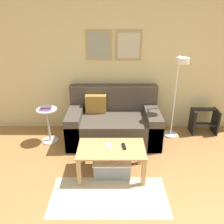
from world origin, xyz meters
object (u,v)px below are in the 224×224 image
Objects in this scene: couch at (113,123)px; storage_bin at (111,166)px; coffee_table at (111,153)px; floor_lamp at (177,88)px; side_table at (47,122)px; step_stool at (203,120)px; remote_control at (123,146)px; cell_phone at (108,146)px; book_stack at (45,108)px.

couch is 2.99× the size of storage_bin.
coffee_table reaches higher than storage_bin.
floor_lamp is 2.25m from side_table.
remote_control is at bearing -142.64° from step_stool.
coffee_table is at bearing -59.05° from cell_phone.
couch is 1.01m from storage_bin.
book_stack is (-1.10, 0.88, 0.51)m from storage_bin.
cell_phone is at bearing 130.16° from storage_bin.
storage_bin is 2.08m from step_stool.
remote_control is (0.17, 0.03, 0.09)m from coffee_table.
book_stack is at bearing -176.77° from side_table.
side_table is at bearing -177.60° from floor_lamp.
remote_control is at bearing -133.94° from floor_lamp.
book_stack is at bearing 141.18° from storage_bin.
couch reaches higher than coffee_table.
side_table is (-2.17, -0.09, -0.59)m from floor_lamp.
storage_bin is 1.50m from book_stack.
floor_lamp is (1.05, -0.02, 0.65)m from couch.
coffee_table is 4.75× the size of book_stack.
step_stool is at bearing 19.76° from floor_lamp.
couch is 0.99m from remote_control.
storage_bin is (0.01, 0.00, -0.22)m from coffee_table.
couch is 11.14× the size of cell_phone.
step_stool is at bearing 30.77° from cell_phone.
step_stool reaches higher than remote_control.
storage_bin is 2.70× the size of book_stack.
side_table is at bearing 140.88° from storage_bin.
book_stack is (-0.01, -0.00, 0.27)m from side_table.
remote_control is (-0.91, -0.95, -0.52)m from floor_lamp.
side_table is 1.52m from remote_control.
cell_phone is (-0.07, -0.94, 0.12)m from couch.
remote_control is at bearing -81.84° from couch.
storage_bin is at bearing -144.78° from step_stool.
side_table is at bearing 140.60° from coffee_table.
coffee_table is 0.11m from cell_phone.
coffee_table is 0.63× the size of floor_lamp.
coffee_table is 1.59m from floor_lamp.
book_stack is 0.42× the size of step_stool.
remote_control is 0.21m from cell_phone.
cell_phone is at bearing -38.23° from book_stack.
coffee_table is 1.40m from side_table.
storage_bin is 0.85× the size of side_table.
cell_phone is at bearing -140.66° from floor_lamp.
side_table is at bearing -173.58° from step_stool.
floor_lamp is at bearing 36.85° from cell_phone.
floor_lamp reaches higher than remote_control.
storage_bin is at bearing -38.82° from book_stack.
coffee_table is at bearing -91.82° from couch.
cell_phone is 2.09m from step_stool.
couch is at bearing 178.77° from floor_lamp.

